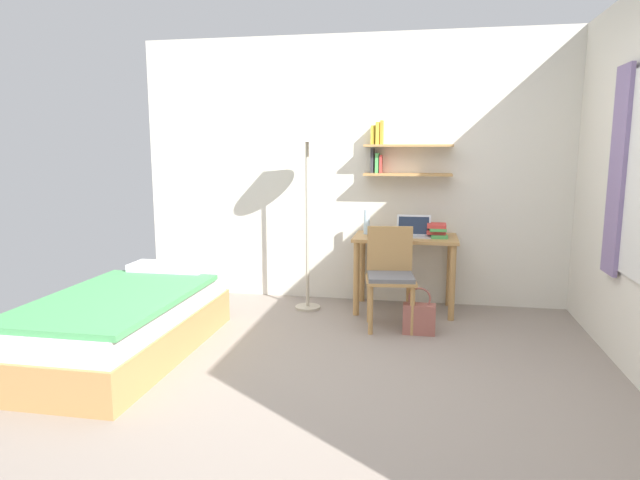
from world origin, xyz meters
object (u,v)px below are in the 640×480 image
bed (125,323)px  laptop (414,231)px  desk (405,251)px  book_stack (437,230)px  standing_lamp (307,140)px  handbag (419,318)px  desk_chair (390,273)px  water_bottle (367,222)px

bed → laptop: size_ratio=5.96×
desk → book_stack: book_stack is taller
bed → standing_lamp: bearing=52.5°
bed → book_stack: 2.78m
laptop → handbag: 0.91m
desk_chair → laptop: laptop is taller
bed → standing_lamp: (1.08, 1.41, 1.35)m
desk → book_stack: size_ratio=3.95×
desk → laptop: laptop is taller
desk_chair → water_bottle: (-0.26, 0.57, 0.35)m
desk → handbag: (0.15, -0.66, -0.44)m
desk_chair → water_bottle: bearing=114.7°
bed → desk_chair: bearing=28.4°
laptop → book_stack: laptop is taller
book_stack → bed: bearing=-146.3°
bed → standing_lamp: 2.23m
water_bottle → handbag: size_ratio=0.59×
desk_chair → handbag: desk_chair is taller
bed → desk: 2.53m
laptop → water_bottle: 0.45m
water_bottle → book_stack: water_bottle is taller
standing_lamp → handbag: bearing=-27.2°
book_stack → handbag: bearing=-102.2°
desk_chair → laptop: bearing=70.6°
water_bottle → desk_chair: bearing=-65.3°
desk → handbag: size_ratio=2.41×
standing_lamp → bed: bearing=-127.5°
book_stack → handbag: (-0.14, -0.65, -0.64)m
desk_chair → handbag: bearing=-30.8°
bed → book_stack: (2.27, 1.52, 0.54)m
desk → desk_chair: 0.53m
standing_lamp → laptop: (0.98, 0.12, -0.83)m
standing_lamp → water_bottle: bearing=18.9°
bed → water_bottle: water_bottle is taller
book_stack → handbag: 0.92m
bed → handbag: 2.30m
handbag → bed: bearing=-157.9°
handbag → desk: bearing=102.5°
book_stack → water_bottle: bearing=173.3°
water_bottle → book_stack: 0.66m
water_bottle → desk: bearing=-9.7°
desk → bed: bearing=-142.4°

